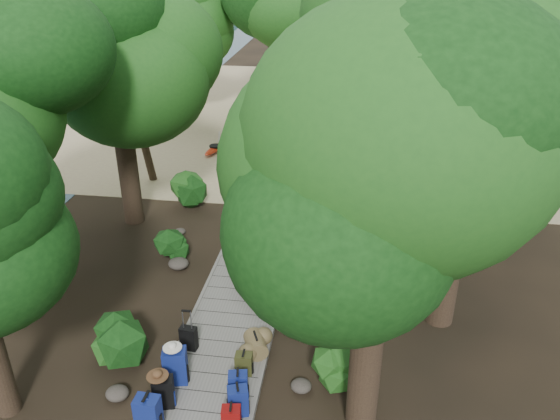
% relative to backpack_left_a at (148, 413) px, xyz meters
% --- Properties ---
extents(ground, '(120.00, 120.00, 0.00)m').
position_rel_backpack_left_a_xyz_m(ground, '(0.78, 4.52, -0.53)').
color(ground, '#2D2216').
rests_on(ground, ground).
extents(sand_beach, '(40.00, 22.00, 0.02)m').
position_rel_backpack_left_a_xyz_m(sand_beach, '(0.78, 20.52, -0.52)').
color(sand_beach, tan).
rests_on(sand_beach, ground).
extents(boardwalk, '(2.00, 12.00, 0.12)m').
position_rel_backpack_left_a_xyz_m(boardwalk, '(0.78, 5.52, -0.47)').
color(boardwalk, gray).
rests_on(boardwalk, ground).
extents(backpack_left_a, '(0.44, 0.32, 0.81)m').
position_rel_backpack_left_a_xyz_m(backpack_left_a, '(0.00, 0.00, 0.00)').
color(backpack_left_a, navy).
rests_on(backpack_left_a, boardwalk).
extents(backpack_left_b, '(0.44, 0.36, 0.71)m').
position_rel_backpack_left_a_xyz_m(backpack_left_b, '(0.07, 0.59, -0.05)').
color(backpack_left_b, black).
rests_on(backpack_left_b, boardwalk).
extents(backpack_left_c, '(0.52, 0.41, 0.85)m').
position_rel_backpack_left_a_xyz_m(backpack_left_c, '(0.10, 1.23, 0.02)').
color(backpack_left_c, navy).
rests_on(backpack_left_c, boardwalk).
extents(backpack_right_a, '(0.36, 0.28, 0.60)m').
position_rel_backpack_left_a_xyz_m(backpack_right_a, '(1.46, 0.17, -0.11)').
color(backpack_right_a, '#7E0306').
rests_on(backpack_right_a, boardwalk).
extents(backpack_right_b, '(0.43, 0.36, 0.66)m').
position_rel_backpack_left_a_xyz_m(backpack_right_b, '(1.49, 0.58, -0.07)').
color(backpack_right_b, navy).
rests_on(backpack_right_b, boardwalk).
extents(backpack_right_c, '(0.41, 0.32, 0.62)m').
position_rel_backpack_left_a_xyz_m(backpack_right_c, '(1.41, 0.99, -0.09)').
color(backpack_right_c, navy).
rests_on(backpack_right_c, boardwalk).
extents(backpack_right_d, '(0.35, 0.26, 0.52)m').
position_rel_backpack_left_a_xyz_m(backpack_right_d, '(1.39, 1.64, -0.15)').
color(backpack_right_d, '#3D3C18').
rests_on(backpack_right_d, boardwalk).
extents(duffel_right_khaki, '(0.62, 0.74, 0.42)m').
position_rel_backpack_left_a_xyz_m(duffel_right_khaki, '(1.51, 2.28, -0.20)').
color(duffel_right_khaki, olive).
rests_on(duffel_right_khaki, boardwalk).
extents(suitcase_on_boardwalk, '(0.38, 0.24, 0.55)m').
position_rel_backpack_left_a_xyz_m(suitcase_on_boardwalk, '(0.08, 2.20, -0.13)').
color(suitcase_on_boardwalk, black).
rests_on(suitcase_on_boardwalk, boardwalk).
extents(lone_suitcase_on_sand, '(0.43, 0.33, 0.60)m').
position_rel_backpack_left_a_xyz_m(lone_suitcase_on_sand, '(1.03, 12.34, -0.20)').
color(lone_suitcase_on_sand, black).
rests_on(lone_suitcase_on_sand, sand_beach).
extents(hat_brown, '(0.41, 0.41, 0.12)m').
position_rel_backpack_left_a_xyz_m(hat_brown, '(0.00, 0.58, 0.37)').
color(hat_brown, '#51351E').
rests_on(hat_brown, backpack_left_b).
extents(hat_white, '(0.37, 0.37, 0.12)m').
position_rel_backpack_left_a_xyz_m(hat_white, '(0.09, 1.21, 0.51)').
color(hat_white, silver).
rests_on(hat_white, backpack_left_c).
extents(kayak, '(1.51, 3.65, 0.36)m').
position_rel_backpack_left_a_xyz_m(kayak, '(-2.41, 14.40, -0.33)').
color(kayak, red).
rests_on(kayak, sand_beach).
extents(sun_lounger, '(0.79, 1.88, 0.59)m').
position_rel_backpack_left_a_xyz_m(sun_lounger, '(3.83, 13.55, -0.21)').
color(sun_lounger, silver).
rests_on(sun_lounger, sand_beach).
extents(tree_right_a, '(4.79, 4.79, 7.98)m').
position_rel_backpack_left_a_xyz_m(tree_right_a, '(3.73, 0.82, 3.46)').
color(tree_right_a, black).
rests_on(tree_right_a, ground).
extents(tree_right_b, '(5.09, 5.09, 9.09)m').
position_rel_backpack_left_a_xyz_m(tree_right_b, '(5.53, 4.12, 4.02)').
color(tree_right_b, black).
rests_on(tree_right_b, ground).
extents(tree_right_c, '(5.15, 5.15, 8.92)m').
position_rel_backpack_left_a_xyz_m(tree_right_c, '(4.45, 5.99, 3.93)').
color(tree_right_c, black).
rests_on(tree_right_c, ground).
extents(tree_right_d, '(6.26, 6.26, 11.48)m').
position_rel_backpack_left_a_xyz_m(tree_right_d, '(6.44, 8.64, 5.21)').
color(tree_right_d, black).
rests_on(tree_right_d, ground).
extents(tree_right_e, '(4.74, 4.74, 8.52)m').
position_rel_backpack_left_a_xyz_m(tree_right_e, '(5.35, 11.61, 3.74)').
color(tree_right_e, black).
rests_on(tree_right_e, ground).
extents(tree_right_f, '(5.39, 5.39, 9.63)m').
position_rel_backpack_left_a_xyz_m(tree_right_f, '(7.45, 13.84, 4.29)').
color(tree_right_f, black).
rests_on(tree_right_f, ground).
extents(tree_left_b, '(5.03, 5.03, 9.05)m').
position_rel_backpack_left_a_xyz_m(tree_left_b, '(-4.38, 4.06, 4.00)').
color(tree_left_b, black).
rests_on(tree_left_b, ground).
extents(tree_left_c, '(4.94, 4.94, 8.59)m').
position_rel_backpack_left_a_xyz_m(tree_left_c, '(-3.42, 7.94, 3.77)').
color(tree_left_c, black).
rests_on(tree_left_c, ground).
extents(tree_back_a, '(5.86, 5.86, 10.14)m').
position_rel_backpack_left_a_xyz_m(tree_back_a, '(-0.56, 19.23, 4.54)').
color(tree_back_a, black).
rests_on(tree_back_a, ground).
extents(tree_back_b, '(5.96, 5.96, 10.64)m').
position_rel_backpack_left_a_xyz_m(tree_back_b, '(2.24, 20.50, 4.79)').
color(tree_back_b, black).
rests_on(tree_back_b, ground).
extents(tree_back_c, '(4.81, 4.81, 8.67)m').
position_rel_backpack_left_a_xyz_m(tree_back_c, '(6.26, 19.69, 3.81)').
color(tree_back_c, black).
rests_on(tree_back_c, ground).
extents(tree_back_d, '(4.60, 4.60, 7.66)m').
position_rel_backpack_left_a_xyz_m(tree_back_d, '(-5.08, 19.72, 3.31)').
color(tree_back_d, black).
rests_on(tree_back_d, ground).
extents(palm_right_a, '(3.96, 3.96, 6.75)m').
position_rel_backpack_left_a_xyz_m(palm_right_a, '(3.72, 11.18, 2.85)').
color(palm_right_a, '#123F11').
rests_on(palm_right_a, ground).
extents(palm_right_b, '(4.05, 4.05, 7.83)m').
position_rel_backpack_left_a_xyz_m(palm_right_b, '(5.47, 15.98, 3.39)').
color(palm_right_b, '#123F11').
rests_on(palm_right_b, ground).
extents(palm_right_c, '(4.00, 4.00, 6.36)m').
position_rel_backpack_left_a_xyz_m(palm_right_c, '(3.32, 16.68, 2.66)').
color(palm_right_c, '#123F11').
rests_on(palm_right_c, ground).
extents(palm_left_a, '(3.84, 3.84, 6.11)m').
position_rel_backpack_left_a_xyz_m(palm_left_a, '(-4.19, 11.14, 2.53)').
color(palm_left_a, '#123F11').
rests_on(palm_left_a, ground).
extents(rock_left_a, '(0.46, 0.41, 0.25)m').
position_rel_backpack_left_a_xyz_m(rock_left_a, '(-0.94, 0.74, -0.40)').
color(rock_left_a, '#4C473F').
rests_on(rock_left_a, ground).
extents(rock_left_b, '(0.41, 0.37, 0.23)m').
position_rel_backpack_left_a_xyz_m(rock_left_b, '(-1.70, 2.72, -0.41)').
color(rock_left_b, '#4C473F').
rests_on(rock_left_b, ground).
extents(rock_left_c, '(0.55, 0.50, 0.30)m').
position_rel_backpack_left_a_xyz_m(rock_left_c, '(-1.18, 5.42, -0.37)').
color(rock_left_c, '#4C473F').
rests_on(rock_left_c, ground).
extents(rock_left_d, '(0.33, 0.30, 0.18)m').
position_rel_backpack_left_a_xyz_m(rock_left_d, '(-1.72, 7.29, -0.44)').
color(rock_left_d, '#4C473F').
rests_on(rock_left_d, ground).
extents(rock_right_a, '(0.42, 0.38, 0.23)m').
position_rel_backpack_left_a_xyz_m(rock_right_a, '(2.57, 1.43, -0.41)').
color(rock_right_a, '#4C473F').
rests_on(rock_right_a, ground).
extents(rock_right_b, '(0.49, 0.44, 0.27)m').
position_rel_backpack_left_a_xyz_m(rock_right_b, '(3.48, 3.17, -0.39)').
color(rock_right_b, '#4C473F').
rests_on(rock_right_b, ground).
extents(rock_right_c, '(0.29, 0.26, 0.16)m').
position_rel_backpack_left_a_xyz_m(rock_right_c, '(2.58, 6.04, -0.45)').
color(rock_right_c, '#4C473F').
rests_on(rock_right_c, ground).
extents(rock_right_d, '(0.62, 0.55, 0.34)m').
position_rel_backpack_left_a_xyz_m(rock_right_d, '(3.57, 8.44, -0.36)').
color(rock_right_d, '#4C473F').
rests_on(rock_right_d, ground).
extents(shrub_left_a, '(1.17, 1.17, 1.05)m').
position_rel_backpack_left_a_xyz_m(shrub_left_a, '(-1.28, 1.84, 0.00)').
color(shrub_left_a, '#1E5319').
rests_on(shrub_left_a, ground).
extents(shrub_left_b, '(1.01, 1.01, 0.91)m').
position_rel_backpack_left_a_xyz_m(shrub_left_b, '(-1.35, 5.76, -0.07)').
color(shrub_left_b, '#1E5319').
rests_on(shrub_left_b, ground).
extents(shrub_left_c, '(1.30, 1.30, 1.17)m').
position_rel_backpack_left_a_xyz_m(shrub_left_c, '(-1.91, 9.21, 0.06)').
color(shrub_left_c, '#1E5319').
rests_on(shrub_left_c, ground).
extents(shrub_right_a, '(1.08, 1.08, 0.97)m').
position_rel_backpack_left_a_xyz_m(shrub_right_a, '(3.14, 1.63, -0.04)').
color(shrub_right_a, '#1E5319').
rests_on(shrub_right_a, ground).
extents(shrub_right_b, '(1.35, 1.35, 1.21)m').
position_rel_backpack_left_a_xyz_m(shrub_right_b, '(3.47, 6.51, 0.08)').
color(shrub_right_b, '#1E5319').
rests_on(shrub_right_b, ground).
extents(shrub_right_c, '(0.85, 0.85, 0.77)m').
position_rel_backpack_left_a_xyz_m(shrub_right_c, '(3.05, 9.83, -0.14)').
color(shrub_right_c, '#1E5319').
rests_on(shrub_right_c, ground).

